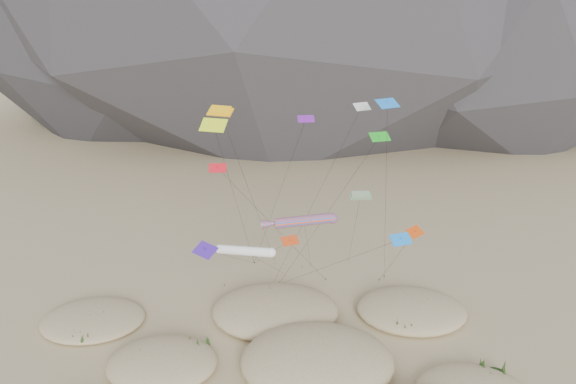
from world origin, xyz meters
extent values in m
ellipsoid|color=#CCB789|center=(-12.35, 4.77, 0.58)|extent=(10.69, 9.09, 2.58)
ellipsoid|color=#CCB789|center=(2.55, 4.36, 0.92)|extent=(14.82, 12.60, 4.09)
ellipsoid|color=#CCB789|center=(-1.51, 14.14, 0.67)|extent=(14.25, 12.11, 2.99)
ellipsoid|color=#CCB789|center=(13.88, 14.23, 0.54)|extent=(12.37, 10.52, 2.40)
ellipsoid|color=#CCB789|center=(-21.59, 13.06, 0.40)|extent=(11.34, 9.64, 1.76)
ellipsoid|color=black|center=(-13.03, 4.82, 0.80)|extent=(3.15, 2.69, 0.94)
ellipsoid|color=black|center=(-9.37, 6.81, 0.70)|extent=(2.18, 1.87, 0.65)
ellipsoid|color=black|center=(3.10, 4.46, 1.10)|extent=(3.78, 3.23, 1.13)
ellipsoid|color=black|center=(6.12, 7.13, 1.00)|extent=(2.36, 2.02, 0.71)
ellipsoid|color=black|center=(1.23, 1.49, 0.90)|extent=(2.24, 1.91, 0.67)
ellipsoid|color=black|center=(19.12, 2.71, 0.60)|extent=(2.06, 1.76, 0.62)
ellipsoid|color=black|center=(-1.52, 16.77, 1.00)|extent=(2.94, 2.52, 0.88)
ellipsoid|color=black|center=(-1.12, 14.36, 0.90)|extent=(2.75, 2.35, 0.82)
ellipsoid|color=black|center=(14.84, 15.46, 0.70)|extent=(2.09, 1.79, 0.63)
ellipsoid|color=black|center=(12.25, 10.57, 0.60)|extent=(1.89, 1.62, 0.57)
ellipsoid|color=black|center=(-21.10, 13.03, 0.50)|extent=(2.32, 1.98, 0.69)
ellipsoid|color=black|center=(-21.37, 9.38, 0.40)|extent=(2.16, 1.85, 0.65)
cylinder|color=#3F2D1E|center=(-2.05, 20.77, 0.15)|extent=(0.08, 0.08, 0.30)
cylinder|color=#3F2D1E|center=(-1.02, 21.81, 0.15)|extent=(0.08, 0.08, 0.30)
cylinder|color=#3F2D1E|center=(2.01, 25.97, 0.15)|extent=(0.08, 0.08, 0.30)
cylinder|color=#3F2D1E|center=(4.88, 22.51, 0.15)|extent=(0.08, 0.08, 0.30)
cylinder|color=#3F2D1E|center=(11.64, 22.29, 0.15)|extent=(0.08, 0.08, 0.30)
cylinder|color=#3F2D1E|center=(-4.42, 27.48, 0.15)|extent=(0.08, 0.08, 0.30)
cylinder|color=#3F2D1E|center=(12.43, 23.15, 0.15)|extent=(0.08, 0.08, 0.30)
cylinder|color=#3F2D1E|center=(-7.90, 21.22, 0.15)|extent=(0.08, 0.08, 0.30)
cylinder|color=#FF4A1A|center=(1.58, 13.46, 11.80)|extent=(6.08, 1.10, 1.72)
sphere|color=#FF4A1A|center=(4.58, 13.46, 12.04)|extent=(1.15, 1.15, 1.15)
cone|color=#FF4A1A|center=(-1.72, 13.46, 11.50)|extent=(2.49, 0.99, 1.24)
cylinder|color=black|center=(2.39, 19.89, 5.90)|extent=(1.64, 12.88, 11.82)
cylinder|color=white|center=(-4.48, 9.27, 10.31)|extent=(5.68, 2.70, 1.29)
sphere|color=white|center=(-1.81, 8.36, 10.54)|extent=(0.95, 0.95, 0.95)
cone|color=white|center=(-7.42, 10.28, 10.03)|extent=(2.45, 1.52, 0.97)
cylinder|color=black|center=(-2.36, 16.74, 5.16)|extent=(4.28, 14.95, 10.33)
cube|color=#FFB30D|center=(-6.88, 14.78, 23.10)|extent=(2.85, 2.00, 0.78)
cube|color=#FFB30D|center=(-6.88, 14.78, 23.30)|extent=(2.39, 1.63, 0.76)
cylinder|color=black|center=(-4.15, 20.94, 11.55)|extent=(5.47, 12.34, 23.11)
cube|color=#D55816|center=(7.02, 10.83, 15.41)|extent=(2.11, 0.92, 0.59)
cube|color=#D55816|center=(7.02, 10.83, 15.60)|extent=(1.79, 0.73, 0.59)
cylinder|color=black|center=(7.66, 19.25, 7.70)|extent=(1.31, 16.84, 15.43)
cube|color=#DEFF1A|center=(-7.17, 10.96, 22.55)|extent=(2.81, 2.00, 1.07)
cube|color=#DEFF1A|center=(-7.17, 10.96, 22.40)|extent=(0.40, 0.43, 0.85)
cylinder|color=black|center=(-5.79, 19.22, 11.30)|extent=(2.78, 16.55, 22.52)
cube|color=silver|center=(7.49, 15.50, 23.45)|extent=(1.95, 1.56, 0.70)
cube|color=silver|center=(7.49, 15.50, 23.30)|extent=(0.29, 0.29, 0.59)
cylinder|color=black|center=(2.72, 18.13, 11.75)|extent=(9.57, 5.30, 23.41)
cube|color=green|center=(9.50, 15.73, 20.24)|extent=(2.36, 1.68, 0.79)
cube|color=green|center=(9.50, 15.73, 20.09)|extent=(0.31, 0.29, 0.73)
cylinder|color=black|center=(4.24, 18.77, 10.15)|extent=(10.55, 6.11, 20.21)
cube|color=#1A7CE4|center=(10.30, 6.53, 12.64)|extent=(2.24, 1.64, 0.85)
cube|color=#1A7CE4|center=(10.30, 6.53, 12.49)|extent=(0.33, 0.35, 0.68)
cylinder|color=black|center=(4.12, 13.65, 6.35)|extent=(12.37, 14.26, 12.61)
cube|color=#C53C12|center=(0.04, 9.12, 11.46)|extent=(1.92, 1.49, 0.69)
cube|color=#C53C12|center=(0.04, 9.12, 11.31)|extent=(0.28, 0.28, 0.59)
cylinder|color=black|center=(-2.19, 18.30, 5.75)|extent=(4.49, 18.38, 11.43)
cube|color=#DB460B|center=(11.91, 7.74, 12.90)|extent=(2.05, 2.03, 0.67)
cube|color=#DB460B|center=(11.91, 7.74, 12.75)|extent=(0.29, 0.29, 0.65)
cylinder|color=black|center=(11.77, 15.01, 6.47)|extent=(0.30, 14.57, 12.86)
cube|color=#461DAE|center=(-8.11, 7.89, 11.07)|extent=(2.77, 2.75, 0.84)
cube|color=#461DAE|center=(-8.11, 7.89, 10.92)|extent=(0.36, 0.36, 0.88)
cylinder|color=black|center=(-6.27, 17.69, 5.56)|extent=(3.72, 19.60, 11.04)
cube|color=purple|center=(1.62, 12.27, 22.86)|extent=(1.70, 1.04, 0.55)
cube|color=purple|center=(1.62, 12.27, 22.71)|extent=(0.21, 0.16, 0.57)
cylinder|color=black|center=(-1.40, 19.87, 11.45)|extent=(6.07, 15.24, 22.82)
cube|color=red|center=(-6.92, 10.79, 18.39)|extent=(1.69, 0.85, 0.71)
cube|color=red|center=(-6.92, 10.79, 18.24)|extent=(0.20, 0.24, 0.57)
cylinder|color=black|center=(-1.02, 16.65, 9.22)|extent=(11.82, 11.75, 18.36)
cube|color=blue|center=(9.24, 11.28, 24.51)|extent=(2.51, 2.11, 0.75)
cube|color=blue|center=(9.24, 11.28, 24.36)|extent=(0.32, 0.29, 0.76)
cylinder|color=black|center=(10.84, 17.21, 12.28)|extent=(3.21, 11.90, 24.47)
camera|label=1|loc=(-0.98, -41.16, 33.70)|focal=35.00mm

